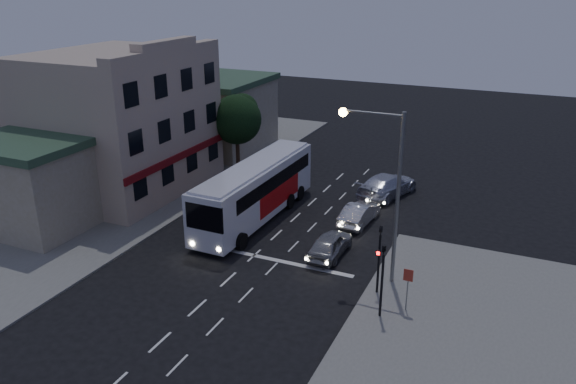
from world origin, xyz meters
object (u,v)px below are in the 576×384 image
at_px(car_sedan_b, 387,185).
at_px(streetlight, 386,178).
at_px(car_suv, 330,244).
at_px(traffic_signal_main, 379,251).
at_px(tour_bus, 255,190).
at_px(regulatory_sign, 408,283).
at_px(traffic_signal_side, 383,272).
at_px(car_sedan_a, 359,214).
at_px(street_tree, 237,117).

height_order(car_sedan_b, streetlight, streetlight).
distance_m(car_suv, traffic_signal_main, 5.04).
xyz_separation_m(tour_bus, regulatory_sign, (11.63, -6.98, -0.46)).
xyz_separation_m(tour_bus, traffic_signal_side, (10.63, -7.95, 0.36)).
bearing_deg(tour_bus, traffic_signal_side, -35.72).
relative_size(car_sedan_b, traffic_signal_side, 1.40).
bearing_deg(car_sedan_a, tour_bus, 22.10).
bearing_deg(car_sedan_b, car_sedan_a, 102.45).
height_order(car_sedan_b, street_tree, street_tree).
xyz_separation_m(car_sedan_a, regulatory_sign, (5.16, -9.05, 0.91)).
relative_size(car_sedan_b, streetlight, 0.64).
relative_size(regulatory_sign, streetlight, 0.24).
relative_size(car_suv, traffic_signal_main, 1.01).
bearing_deg(traffic_signal_main, street_tree, 137.97).
height_order(car_sedan_a, traffic_signal_main, traffic_signal_main).
bearing_deg(car_suv, car_sedan_a, -91.58).
relative_size(traffic_signal_main, regulatory_sign, 1.86).
distance_m(tour_bus, car_sedan_b, 10.32).
distance_m(traffic_signal_side, streetlight, 4.84).
height_order(tour_bus, car_sedan_b, tour_bus).
bearing_deg(tour_bus, traffic_signal_main, -29.95).
distance_m(tour_bus, regulatory_sign, 13.57).
bearing_deg(traffic_signal_main, streetlight, 100.20).
distance_m(traffic_signal_main, street_tree, 21.38).
height_order(traffic_signal_main, street_tree, street_tree).
distance_m(car_sedan_a, traffic_signal_side, 10.98).
bearing_deg(street_tree, traffic_signal_main, -42.03).
xyz_separation_m(tour_bus, traffic_signal_main, (9.93, -5.97, 0.36)).
distance_m(regulatory_sign, streetlight, 5.18).
relative_size(car_sedan_a, street_tree, 0.67).
bearing_deg(streetlight, traffic_signal_main, -79.80).
xyz_separation_m(traffic_signal_main, regulatory_sign, (1.70, -1.01, -0.82)).
bearing_deg(streetlight, regulatory_sign, -51.25).
xyz_separation_m(regulatory_sign, streetlight, (-1.96, 2.44, 4.14)).
relative_size(tour_bus, streetlight, 1.38).
bearing_deg(streetlight, tour_bus, 154.83).
bearing_deg(car_sedan_b, car_suv, 103.26).
bearing_deg(street_tree, traffic_signal_side, -44.50).
relative_size(traffic_signal_side, streetlight, 0.46).
xyz_separation_m(tour_bus, car_suv, (6.28, -2.95, -1.36)).
bearing_deg(traffic_signal_main, car_sedan_a, 113.31).
bearing_deg(car_sedan_a, traffic_signal_main, 117.73).
bearing_deg(traffic_signal_side, traffic_signal_main, 109.49).
relative_size(car_sedan_a, traffic_signal_main, 1.01).
distance_m(traffic_signal_side, street_tree, 23.24).
height_order(car_suv, regulatory_sign, regulatory_sign).
height_order(car_sedan_a, regulatory_sign, regulatory_sign).
xyz_separation_m(car_suv, regulatory_sign, (5.35, -4.04, 0.89)).
relative_size(car_suv, car_sedan_a, 0.99).
relative_size(tour_bus, traffic_signal_main, 3.04).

